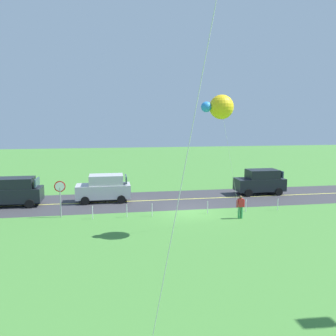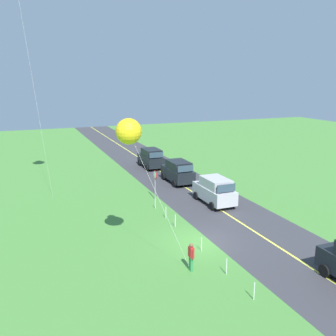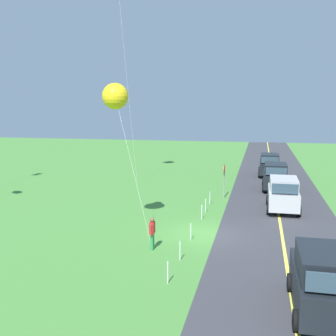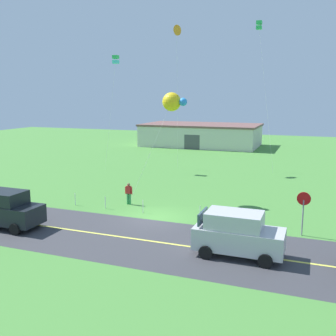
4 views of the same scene
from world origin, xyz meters
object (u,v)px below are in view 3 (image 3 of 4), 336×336
car_suv_foreground (283,194)px  car_parked_west_near (324,281)px  car_parked_east_near (275,176)px  stop_sign (224,175)px  person_adult_near (152,232)px  car_parked_east_far (269,165)px  kite_red_low (116,96)px

car_suv_foreground → car_parked_west_near: bearing=-177.4°
car_suv_foreground → car_parked_east_near: (6.99, 0.29, 0.00)m
stop_sign → person_adult_near: (-12.19, 2.38, -0.94)m
car_parked_east_near → car_parked_east_far: bearing=2.9°
stop_sign → person_adult_near: size_ratio=1.60×
person_adult_near → stop_sign: bearing=104.7°
car_suv_foreground → car_parked_west_near: size_ratio=1.00×
person_adult_near → kite_red_low: (2.45, 2.63, 6.58)m
kite_red_low → car_parked_east_near: bearing=-32.9°
car_parked_west_near → person_adult_near: bearing=56.7°
car_parked_east_near → person_adult_near: (-16.25, 6.28, -0.29)m
car_parked_east_far → kite_red_low: size_ratio=0.54×
car_parked_east_near → person_adult_near: car_parked_east_near is taller
car_parked_west_near → car_parked_east_near: (20.98, 0.92, 0.00)m
person_adult_near → car_parked_east_near: bearing=94.6°
car_parked_west_near → stop_sign: (16.91, 4.82, 0.65)m
person_adult_near → car_parked_east_far: bearing=101.4°
person_adult_near → kite_red_low: size_ratio=0.20×
car_parked_east_near → stop_sign: stop_sign is taller
car_parked_east_far → stop_sign: stop_sign is taller
car_parked_east_far → stop_sign: bearing=162.3°
car_parked_east_near → stop_sign: size_ratio=1.72×
car_suv_foreground → car_parked_east_near: bearing=2.3°
car_parked_west_near → car_parked_east_far: size_ratio=1.00×
car_parked_east_near → kite_red_low: kite_red_low is taller
car_suv_foreground → person_adult_near: car_suv_foreground is taller
car_parked_east_near → person_adult_near: size_ratio=2.75×
person_adult_near → kite_red_low: bearing=162.8°
car_suv_foreground → person_adult_near: bearing=144.6°
car_parked_west_near → car_parked_east_far: (27.98, 1.28, 0.00)m
car_parked_west_near → car_suv_foreground: bearing=2.6°
kite_red_low → person_adult_near: bearing=-132.9°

